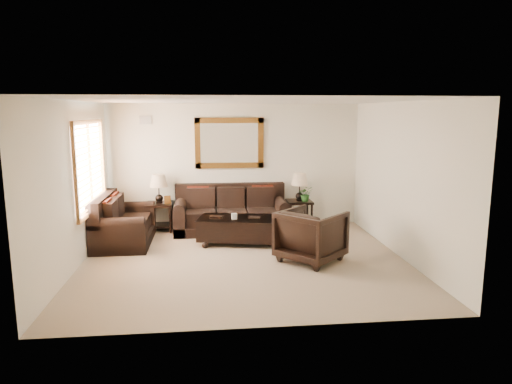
{
  "coord_description": "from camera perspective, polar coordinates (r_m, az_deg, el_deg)",
  "views": [
    {
      "loc": [
        -0.6,
        -7.51,
        2.52
      ],
      "look_at": [
        0.26,
        0.6,
        1.09
      ],
      "focal_mm": 32.0,
      "sensor_mm": 36.0,
      "label": 1
    }
  ],
  "objects": [
    {
      "name": "armchair",
      "position": [
        7.84,
        6.92,
        -5.12
      ],
      "size": [
        1.3,
        1.3,
        0.98
      ],
      "primitive_type": "imported",
      "rotation": [
        0.0,
        0.0,
        2.33
      ],
      "color": "black",
      "rests_on": "floor"
    },
    {
      "name": "air_vent",
      "position": [
        10.07,
        -13.66,
        8.74
      ],
      "size": [
        0.25,
        0.02,
        0.18
      ],
      "primitive_type": "cube",
      "color": "#999999",
      "rests_on": "room"
    },
    {
      "name": "end_table_right",
      "position": [
        10.05,
        5.45,
        -0.02
      ],
      "size": [
        0.54,
        0.54,
        1.2
      ],
      "color": "black",
      "rests_on": "room"
    },
    {
      "name": "room",
      "position": [
        7.62,
        -1.5,
        1.14
      ],
      "size": [
        5.51,
        5.01,
        2.71
      ],
      "color": "gray",
      "rests_on": "ground"
    },
    {
      "name": "mirror",
      "position": [
        10.01,
        -3.35,
        6.13
      ],
      "size": [
        1.5,
        0.06,
        1.1
      ],
      "color": "#4C280F",
      "rests_on": "room"
    },
    {
      "name": "window",
      "position": [
        8.72,
        -20.0,
        2.99
      ],
      "size": [
        0.07,
        1.96,
        1.66
      ],
      "color": "white",
      "rests_on": "room"
    },
    {
      "name": "end_table_left",
      "position": [
        9.9,
        -12.02,
        -0.27
      ],
      "size": [
        0.56,
        0.56,
        1.22
      ],
      "color": "black",
      "rests_on": "room"
    },
    {
      "name": "sofa",
      "position": [
        9.79,
        -3.13,
        -2.81
      ],
      "size": [
        2.39,
        1.03,
        0.98
      ],
      "color": "black",
      "rests_on": "room"
    },
    {
      "name": "loveseat",
      "position": [
        9.22,
        -16.49,
        -4.04
      ],
      "size": [
        1.01,
        1.69,
        0.95
      ],
      "rotation": [
        0.0,
        0.0,
        1.57
      ],
      "color": "black",
      "rests_on": "room"
    },
    {
      "name": "coffee_table",
      "position": [
        8.88,
        -2.41,
        -4.42
      ],
      "size": [
        1.61,
        1.08,
        0.63
      ],
      "rotation": [
        0.0,
        0.0,
        -0.2
      ],
      "color": "black",
      "rests_on": "room"
    },
    {
      "name": "potted_plant",
      "position": [
        9.99,
        6.23,
        -0.44
      ],
      "size": [
        0.32,
        0.35,
        0.26
      ],
      "primitive_type": "imported",
      "rotation": [
        0.0,
        0.0,
        -0.07
      ],
      "color": "#2C6121",
      "rests_on": "end_table_right"
    }
  ]
}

